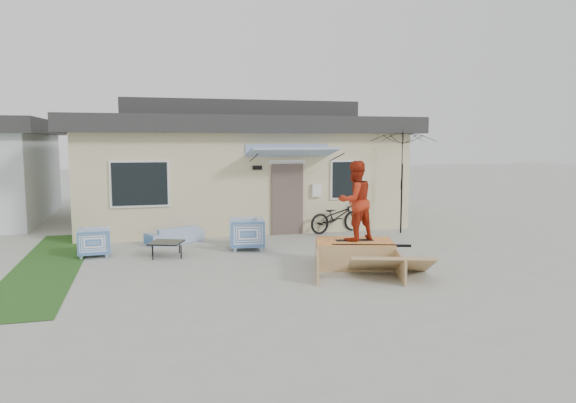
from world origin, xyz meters
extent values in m
plane|color=#9A9B91|center=(0.00, 0.00, 0.00)|extent=(90.00, 90.00, 0.00)
cube|color=#1F4918|center=(-5.20, 2.00, 0.00)|extent=(1.40, 8.00, 0.01)
cube|color=beige|center=(0.00, 8.00, 1.50)|extent=(10.00, 7.00, 3.00)
cube|color=#262627|center=(0.00, 8.00, 3.25)|extent=(10.80, 7.80, 0.50)
cube|color=#262627|center=(0.00, 8.00, 3.80)|extent=(7.50, 4.50, 0.60)
cube|color=brown|center=(1.00, 4.46, 1.05)|extent=(0.95, 0.08, 2.10)
cube|color=white|center=(-3.20, 4.47, 1.60)|extent=(1.60, 0.06, 1.30)
cube|color=white|center=(2.80, 4.47, 1.60)|extent=(0.90, 0.06, 1.20)
cube|color=#3A67AD|center=(1.00, 3.95, 2.45)|extent=(2.50, 1.09, 0.29)
imported|color=#3A67AD|center=(-2.32, 4.00, 0.30)|extent=(1.59, 1.05, 0.60)
imported|color=#3A67AD|center=(-4.29, 2.76, 0.38)|extent=(0.75, 0.79, 0.76)
imported|color=#3A67AD|center=(-0.58, 2.65, 0.44)|extent=(0.91, 0.95, 0.89)
cube|color=black|center=(-2.61, 2.26, 0.18)|extent=(0.94, 0.94, 0.36)
imported|color=black|center=(2.52, 4.37, 0.60)|extent=(1.97, 1.13, 1.19)
cylinder|color=black|center=(4.38, 3.79, 1.05)|extent=(0.05, 0.05, 2.10)
imported|color=black|center=(4.38, 3.79, 1.75)|extent=(2.47, 2.38, 0.90)
cube|color=black|center=(1.40, 0.21, 0.58)|extent=(0.85, 0.33, 0.05)
imported|color=#A82813|center=(1.40, 0.21, 1.49)|extent=(1.01, 0.88, 1.76)
camera|label=1|loc=(-3.08, -10.68, 2.78)|focal=33.24mm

